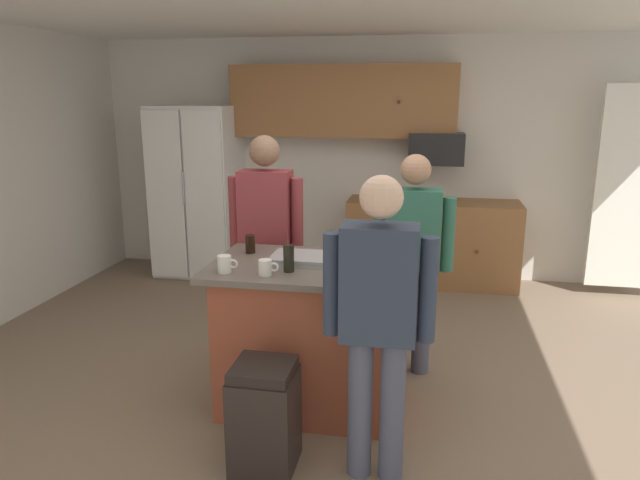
% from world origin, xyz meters
% --- Properties ---
extents(floor, '(7.04, 7.04, 0.00)m').
position_xyz_m(floor, '(0.00, 0.00, 0.00)').
color(floor, '#7F6B56').
rests_on(floor, ground).
extents(back_wall, '(6.40, 0.10, 2.60)m').
position_xyz_m(back_wall, '(0.00, 2.80, 1.30)').
color(back_wall, silver).
rests_on(back_wall, ground).
extents(cabinet_run_upper, '(2.40, 0.38, 0.75)m').
position_xyz_m(cabinet_run_upper, '(-0.40, 2.60, 1.93)').
color(cabinet_run_upper, '#936038').
extents(cabinet_run_lower, '(1.80, 0.63, 0.90)m').
position_xyz_m(cabinet_run_lower, '(0.60, 2.48, 0.45)').
color(cabinet_run_lower, '#936038').
rests_on(cabinet_run_lower, ground).
extents(refrigerator, '(0.89, 0.76, 1.88)m').
position_xyz_m(refrigerator, '(-2.00, 2.38, 0.94)').
color(refrigerator, white).
rests_on(refrigerator, ground).
extents(microwave_over_range, '(0.56, 0.40, 0.32)m').
position_xyz_m(microwave_over_range, '(0.60, 2.50, 1.45)').
color(microwave_over_range, black).
extents(kitchen_island, '(1.26, 0.85, 0.97)m').
position_xyz_m(kitchen_island, '(-0.16, -0.29, 0.49)').
color(kitchen_island, '#9E4C33').
rests_on(kitchen_island, ground).
extents(person_guest_by_door, '(0.57, 0.23, 1.72)m').
position_xyz_m(person_guest_by_door, '(-0.64, 0.39, 0.99)').
color(person_guest_by_door, tan).
rests_on(person_guest_by_door, ground).
extents(person_guest_left, '(0.57, 0.22, 1.61)m').
position_xyz_m(person_guest_left, '(0.45, 0.32, 0.92)').
color(person_guest_left, '#4C5166').
rests_on(person_guest_left, ground).
extents(person_elder_center, '(0.57, 0.22, 1.63)m').
position_xyz_m(person_elder_center, '(0.32, -0.96, 0.94)').
color(person_elder_center, '#4C5166').
rests_on(person_elder_center, ground).
extents(glass_pilsner, '(0.07, 0.07, 0.15)m').
position_xyz_m(glass_pilsner, '(0.22, -0.51, 1.04)').
color(glass_pilsner, black).
rests_on(glass_pilsner, kitchen_island).
extents(tumbler_amber, '(0.07, 0.07, 0.12)m').
position_xyz_m(tumbler_amber, '(-0.62, -0.10, 1.03)').
color(tumbler_amber, black).
rests_on(tumbler_amber, kitchen_island).
extents(glass_dark_ale, '(0.07, 0.07, 0.16)m').
position_xyz_m(glass_dark_ale, '(0.30, -0.38, 1.05)').
color(glass_dark_ale, black).
rests_on(glass_dark_ale, kitchen_island).
extents(glass_stout_tall, '(0.07, 0.07, 0.14)m').
position_xyz_m(glass_stout_tall, '(0.14, -0.26, 1.04)').
color(glass_stout_tall, black).
rests_on(glass_stout_tall, kitchen_island).
extents(mug_ceramic_white, '(0.12, 0.08, 0.09)m').
position_xyz_m(mug_ceramic_white, '(-0.38, -0.56, 1.01)').
color(mug_ceramic_white, white).
rests_on(mug_ceramic_white, kitchen_island).
extents(mug_blue_stoneware, '(0.12, 0.08, 0.11)m').
position_xyz_m(mug_blue_stoneware, '(-0.63, -0.56, 1.02)').
color(mug_blue_stoneware, white).
rests_on(mug_blue_stoneware, kitchen_island).
extents(glass_short_whisky, '(0.07, 0.07, 0.16)m').
position_xyz_m(glass_short_whisky, '(-0.26, -0.46, 1.05)').
color(glass_short_whisky, black).
rests_on(glass_short_whisky, kitchen_island).
extents(serving_tray, '(0.44, 0.30, 0.04)m').
position_xyz_m(serving_tray, '(-0.20, -0.23, 0.99)').
color(serving_tray, '#B7B7BC').
rests_on(serving_tray, kitchen_island).
extents(trash_bin, '(0.34, 0.34, 0.61)m').
position_xyz_m(trash_bin, '(-0.28, -0.99, 0.30)').
color(trash_bin, black).
rests_on(trash_bin, ground).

